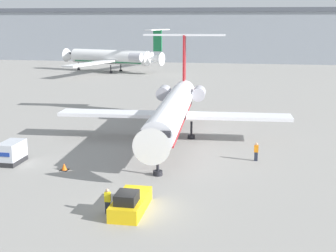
{
  "coord_description": "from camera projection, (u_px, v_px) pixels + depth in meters",
  "views": [
    {
      "loc": [
        7.18,
        -29.23,
        12.73
      ],
      "look_at": [
        0.0,
        11.22,
        3.38
      ],
      "focal_mm": 50.0,
      "sensor_mm": 36.0,
      "label": 1
    }
  ],
  "objects": [
    {
      "name": "pushback_tug",
      "position": [
        130.0,
        203.0,
        31.7
      ],
      "size": [
        1.98,
        4.75,
        1.69
      ],
      "color": "yellow",
      "rests_on": "ground"
    },
    {
      "name": "airplane_parked_far_left",
      "position": [
        113.0,
        57.0,
        115.88
      ],
      "size": [
        28.55,
        35.58,
        10.55
      ],
      "color": "white",
      "rests_on": "ground"
    },
    {
      "name": "ground_plane",
      "position": [
        140.0,
        209.0,
        32.11
      ],
      "size": [
        600.0,
        600.0,
        0.0
      ],
      "primitive_type": "plane",
      "color": "gray"
    },
    {
      "name": "worker_near_tug",
      "position": [
        108.0,
        200.0,
        31.28
      ],
      "size": [
        0.4,
        0.25,
        1.75
      ],
      "color": "#232838",
      "rests_on": "ground"
    },
    {
      "name": "terminal_building",
      "position": [
        229.0,
        35.0,
        145.51
      ],
      "size": [
        180.0,
        16.8,
        16.25
      ],
      "color": "#8C939E",
      "rests_on": "ground"
    },
    {
      "name": "worker_by_wing",
      "position": [
        256.0,
        151.0,
        43.0
      ],
      "size": [
        0.4,
        0.24,
        1.74
      ],
      "color": "#232838",
      "rests_on": "ground"
    },
    {
      "name": "luggage_cart",
      "position": [
        12.0,
        153.0,
        42.27
      ],
      "size": [
        1.63,
        2.92,
        2.0
      ],
      "color": "#232326",
      "rests_on": "ground"
    },
    {
      "name": "airplane_main",
      "position": [
        173.0,
        109.0,
        50.04
      ],
      "size": [
        25.11,
        29.77,
        10.88
      ],
      "color": "white",
      "rests_on": "ground"
    },
    {
      "name": "traffic_cone_left",
      "position": [
        64.0,
        167.0,
        40.44
      ],
      "size": [
        0.7,
        0.7,
        0.63
      ],
      "color": "black",
      "rests_on": "ground"
    }
  ]
}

